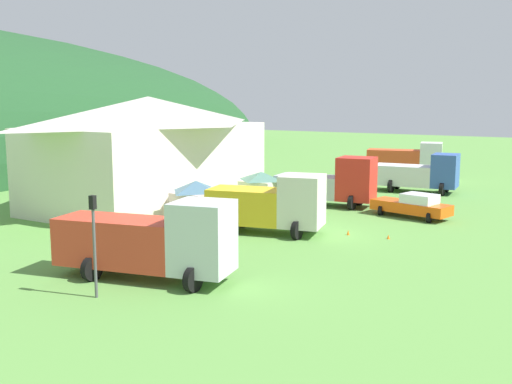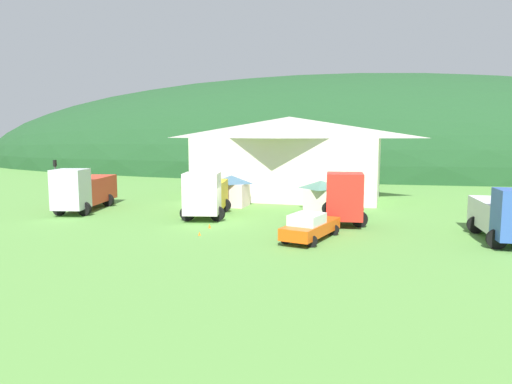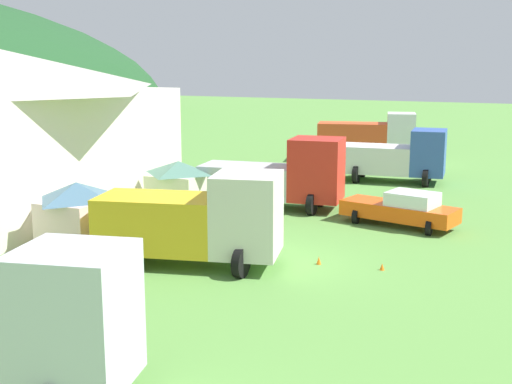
# 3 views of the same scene
# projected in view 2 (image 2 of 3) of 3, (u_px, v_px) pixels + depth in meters

# --- Properties ---
(ground_plane) EXTENTS (200.00, 200.00, 0.00)m
(ground_plane) POSITION_uv_depth(u_px,v_px,m) (222.00, 222.00, 33.93)
(ground_plane) COLOR #5B9342
(forested_hill_backdrop) EXTENTS (154.78, 60.00, 34.83)m
(forested_hill_backdrop) POSITION_uv_depth(u_px,v_px,m) (327.00, 167.00, 90.65)
(forested_hill_backdrop) COLOR #1E4723
(forested_hill_backdrop) RESTS_ON ground
(depot_building) EXTENTS (18.89, 10.34, 8.07)m
(depot_building) POSITION_uv_depth(u_px,v_px,m) (289.00, 156.00, 46.53)
(depot_building) COLOR silver
(depot_building) RESTS_ON ground
(play_shed_cream) EXTENTS (2.79, 2.79, 2.51)m
(play_shed_cream) POSITION_uv_depth(u_px,v_px,m) (321.00, 195.00, 38.87)
(play_shed_cream) COLOR beige
(play_shed_cream) RESTS_ON ground
(play_shed_pink) EXTENTS (2.91, 2.52, 2.74)m
(play_shed_pink) POSITION_uv_depth(u_px,v_px,m) (232.00, 190.00, 41.18)
(play_shed_pink) COLOR beige
(play_shed_pink) RESTS_ON ground
(tow_truck_silver) EXTENTS (4.14, 8.35, 3.64)m
(tow_truck_silver) POSITION_uv_depth(u_px,v_px,m) (84.00, 189.00, 38.59)
(tow_truck_silver) COLOR silver
(tow_truck_silver) RESTS_ON ground
(heavy_rig_striped) EXTENTS (4.17, 7.18, 3.55)m
(heavy_rig_striped) POSITION_uv_depth(u_px,v_px,m) (206.00, 194.00, 35.76)
(heavy_rig_striped) COLOR silver
(heavy_rig_striped) RESTS_ON ground
(crane_truck_red) EXTENTS (3.72, 7.57, 3.71)m
(crane_truck_red) POSITION_uv_depth(u_px,v_px,m) (344.00, 198.00, 33.54)
(crane_truck_red) COLOR red
(crane_truck_red) RESTS_ON ground
(box_truck_blue) EXTENTS (3.77, 7.17, 3.35)m
(box_truck_blue) POSITION_uv_depth(u_px,v_px,m) (508.00, 215.00, 27.36)
(box_truck_blue) COLOR #3356AD
(box_truck_blue) RESTS_ON ground
(service_pickup_orange) EXTENTS (3.05, 5.60, 1.66)m
(service_pickup_orange) POSITION_uv_depth(u_px,v_px,m) (310.00, 226.00, 27.95)
(service_pickup_orange) COLOR #EE5410
(service_pickup_orange) RESTS_ON ground
(traffic_light_west) EXTENTS (0.20, 0.32, 4.17)m
(traffic_light_west) POSITION_uv_depth(u_px,v_px,m) (56.00, 179.00, 39.72)
(traffic_light_west) COLOR #4C4C51
(traffic_light_west) RESTS_ON ground
(traffic_cone_near_pickup) EXTENTS (0.36, 0.36, 0.50)m
(traffic_cone_near_pickup) POSITION_uv_depth(u_px,v_px,m) (199.00, 236.00, 29.27)
(traffic_cone_near_pickup) COLOR orange
(traffic_cone_near_pickup) RESTS_ON ground
(traffic_cone_mid_row) EXTENTS (0.36, 0.36, 0.61)m
(traffic_cone_mid_row) POSITION_uv_depth(u_px,v_px,m) (210.00, 228.00, 31.59)
(traffic_cone_mid_row) COLOR orange
(traffic_cone_mid_row) RESTS_ON ground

